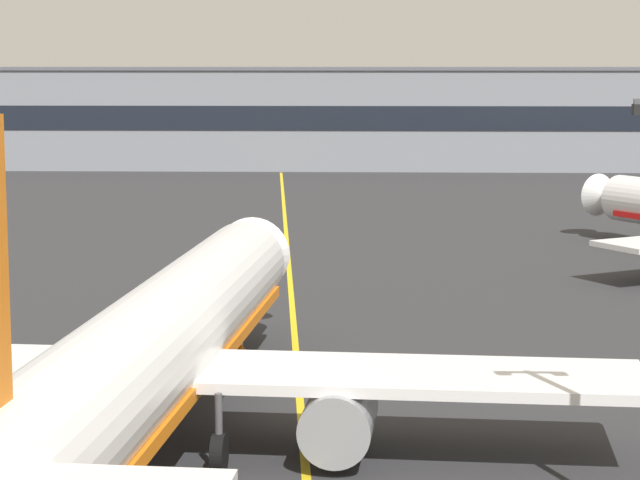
{
  "coord_description": "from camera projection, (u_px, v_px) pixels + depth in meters",
  "views": [
    {
      "loc": [
        3.36,
        -27.49,
        12.77
      ],
      "look_at": [
        1.63,
        17.54,
        6.47
      ],
      "focal_mm": 72.04,
      "sensor_mm": 36.0,
      "label": 1
    }
  ],
  "objects": [
    {
      "name": "safety_cone_by_nose_gear",
      "position": [
        240.0,
        345.0,
        57.03
      ],
      "size": [
        0.44,
        0.44,
        0.55
      ],
      "color": "orange",
      "rests_on": "ground"
    },
    {
      "name": "taxiway_centreline",
      "position": [
        295.0,
        342.0,
        58.79
      ],
      "size": [
        13.93,
        179.51,
        0.01
      ],
      "primitive_type": "cube",
      "rotation": [
        0.0,
        0.0,
        0.08
      ],
      "color": "yellow",
      "rests_on": "ground"
    },
    {
      "name": "terminal_building",
      "position": [
        321.0,
        118.0,
        153.81
      ],
      "size": [
        164.21,
        12.4,
        12.08
      ],
      "color": "gray",
      "rests_on": "ground"
    },
    {
      "name": "airliner_foreground",
      "position": [
        150.0,
        353.0,
        41.66
      ],
      "size": [
        32.26,
        41.52,
        11.65
      ],
      "color": "white",
      "rests_on": "ground"
    }
  ]
}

